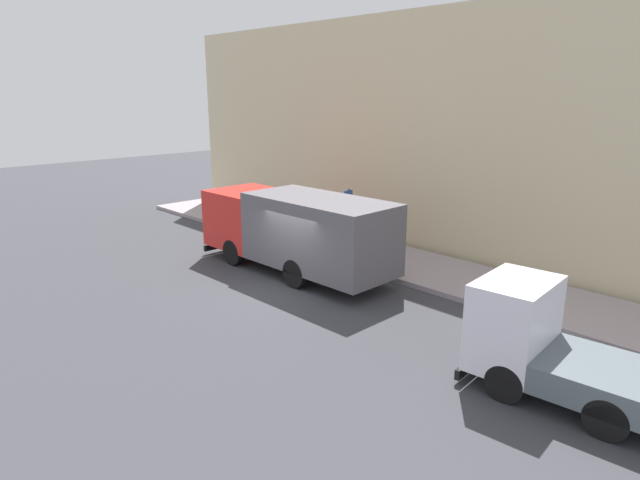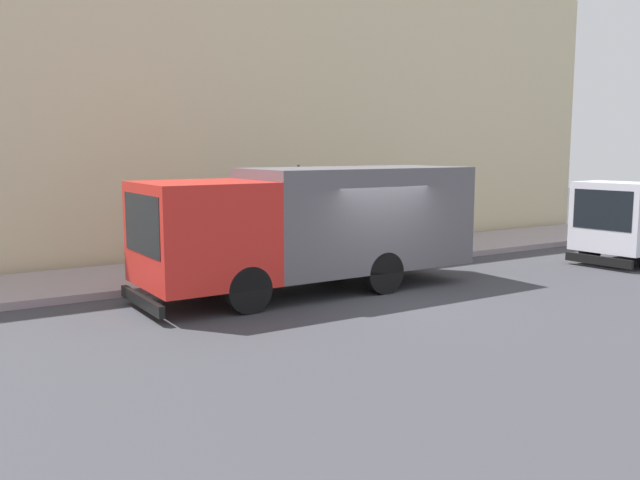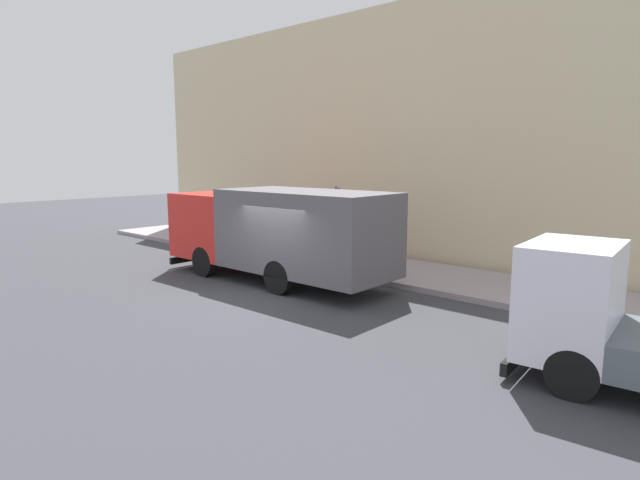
% 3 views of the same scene
% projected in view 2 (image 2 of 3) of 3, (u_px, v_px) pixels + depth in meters
% --- Properties ---
extents(ground, '(80.00, 80.00, 0.00)m').
position_uv_depth(ground, '(386.00, 295.00, 15.44)').
color(ground, '#3B3B41').
extents(sidewalk, '(3.51, 30.00, 0.18)m').
position_uv_depth(sidewalk, '(286.00, 262.00, 19.43)').
color(sidewalk, '#A09297').
rests_on(sidewalk, ground).
extents(building_facade, '(0.50, 30.00, 9.46)m').
position_uv_depth(building_facade, '(250.00, 104.00, 20.70)').
color(building_facade, beige).
rests_on(building_facade, ground).
extents(large_utility_truck, '(2.66, 8.21, 2.91)m').
position_uv_depth(large_utility_truck, '(313.00, 223.00, 15.72)').
color(large_utility_truck, red).
rests_on(large_utility_truck, ground).
extents(small_flatbed_truck, '(2.47, 4.81, 2.42)m').
position_uv_depth(small_flatbed_truck, '(631.00, 226.00, 19.80)').
color(small_flatbed_truck, white).
rests_on(small_flatbed_truck, ground).
extents(pedestrian_walking, '(0.46, 0.46, 1.74)m').
position_uv_depth(pedestrian_walking, '(215.00, 237.00, 17.43)').
color(pedestrian_walking, black).
rests_on(pedestrian_walking, sidewalk).
extents(pedestrian_standing, '(0.45, 0.45, 1.73)m').
position_uv_depth(pedestrian_standing, '(259.00, 232.00, 18.28)').
color(pedestrian_standing, '#544B41').
rests_on(pedestrian_standing, sidewalk).
extents(street_sign_post, '(0.44, 0.08, 2.77)m').
position_uv_depth(street_sign_post, '(298.00, 208.00, 17.76)').
color(street_sign_post, '#4C5156').
rests_on(street_sign_post, sidewalk).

